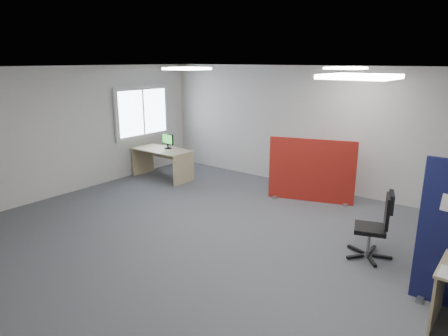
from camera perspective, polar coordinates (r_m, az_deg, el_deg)
The scene contains 10 objects.
floor at distance 6.33m, azimuth 2.29°, elevation -11.20°, with size 9.00×9.00×0.00m, color #4F5257.
ceiling at distance 5.67m, azimuth 2.59°, elevation 14.03°, with size 9.00×7.00×0.02m, color white.
wall_back at distance 8.89m, azimuth 15.69°, elevation 5.16°, with size 9.00×0.02×2.70m, color silver.
wall_left at distance 9.17m, azimuth -21.23°, elevation 4.99°, with size 0.02×7.00×2.70m, color silver.
window at distance 10.25m, azimuth -11.54°, elevation 7.82°, with size 0.06×1.70×1.30m.
ceiling_lights at distance 6.06m, azimuth 8.99°, elevation 13.66°, with size 4.10×4.10×0.04m.
red_divider at distance 8.26m, azimuth 12.38°, elevation -0.43°, with size 1.66×0.60×1.30m.
second_desk at distance 9.83m, azimuth -8.66°, elevation 1.68°, with size 1.48×0.74×0.73m.
monitor_second at distance 9.76m, azimuth -8.05°, elevation 3.93°, with size 0.40×0.18×0.36m.
office_chair at distance 6.18m, azimuth 21.20°, elevation -7.17°, with size 0.67×0.64×1.01m.
Camera 1 is at (3.28, -4.63, 2.82)m, focal length 32.00 mm.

